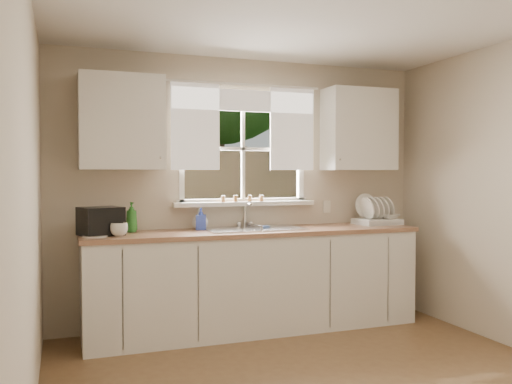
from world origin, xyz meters
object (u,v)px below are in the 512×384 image
object	(u,v)px
soap_bottle_a	(132,217)
cup	(119,230)
black_appliance	(101,221)
dish_rack	(376,216)

from	to	relation	value
soap_bottle_a	cup	bearing A→B (deg)	-129.35
soap_bottle_a	black_appliance	distance (m)	0.31
dish_rack	black_appliance	bearing A→B (deg)	-178.66
dish_rack	soap_bottle_a	bearing A→B (deg)	177.59
soap_bottle_a	black_appliance	bearing A→B (deg)	-163.45
cup	black_appliance	bearing A→B (deg)	139.26
dish_rack	black_appliance	xyz separation A→B (m)	(-2.65, -0.06, 0.03)
dish_rack	soap_bottle_a	distance (m)	2.38
soap_bottle_a	cup	world-z (taller)	soap_bottle_a
black_appliance	soap_bottle_a	bearing A→B (deg)	12.45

